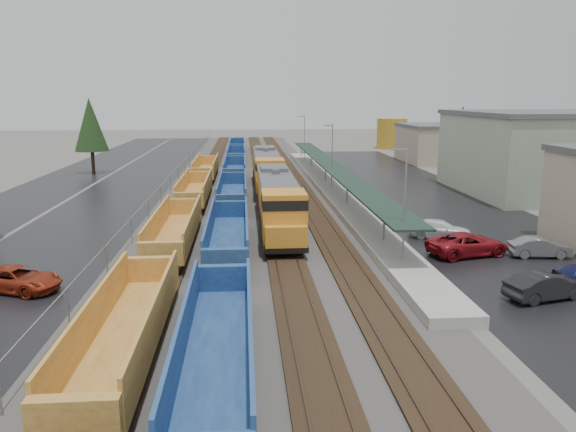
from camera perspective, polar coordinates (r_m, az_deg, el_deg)
name	(u,v)px	position (r m, az deg, el deg)	size (l,w,h in m)	color
ballast_strip	(250,181)	(75.55, -3.90, 3.57)	(20.00, 160.00, 0.08)	#302D2B
trackbed	(250,180)	(75.53, -3.90, 3.66)	(14.60, 160.00, 0.22)	black
west_parking_lot	(136,183)	(76.87, -15.16, 3.30)	(10.00, 160.00, 0.02)	black
west_road	(58,183)	(79.33, -22.29, 3.08)	(9.00, 160.00, 0.02)	black
east_commuter_lot	(410,192)	(68.60, 12.31, 2.43)	(16.00, 100.00, 0.02)	black
station_platform	(332,187)	(66.37, 4.45, 2.98)	(3.00, 80.00, 8.00)	#9E9B93
chainlink_fence	(176,172)	(74.29, -11.26, 4.44)	(0.08, 160.04, 2.02)	gray
distant_hills	(356,125)	(230.24, 6.97, 9.20)	(301.00, 140.00, 25.20)	#4B5B47
tree_west_far	(90,125)	(87.68, -19.44, 8.75)	(4.84, 4.84, 11.00)	#332316
tree_east	(461,133)	(78.36, 17.21, 8.10)	(4.40, 4.40, 10.00)	#332316
locomotive_lead	(278,202)	(47.19, -1.06, 1.47)	(3.15, 20.74, 4.69)	black
locomotive_trail	(267,170)	(67.92, -2.15, 4.72)	(3.15, 20.74, 4.69)	black
well_string_yellow	(175,232)	(42.89, -11.38, -1.56)	(2.86, 88.93, 2.53)	#AA6E2F
well_string_blue	(233,193)	(59.30, -5.64, 2.37)	(2.85, 128.56, 2.53)	navy
storage_tank	(392,133)	(125.75, 10.49, 8.25)	(6.47, 6.47, 6.47)	#B18123
parked_car_west_c	(17,279)	(36.51, -25.79, -5.80)	(5.22, 2.41, 1.45)	maroon
parked_car_east_a	(546,286)	(34.73, 24.71, -6.49)	(4.74, 1.65, 1.56)	black
parked_car_east_b	(468,244)	(42.12, 17.79, -2.75)	(5.88, 2.71, 1.63)	maroon
parked_car_east_c	(440,230)	(46.57, 15.17, -1.33)	(4.94, 2.01, 1.43)	white
parked_car_east_e	(540,248)	(43.52, 24.22, -2.94)	(4.26, 1.48, 1.40)	slate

